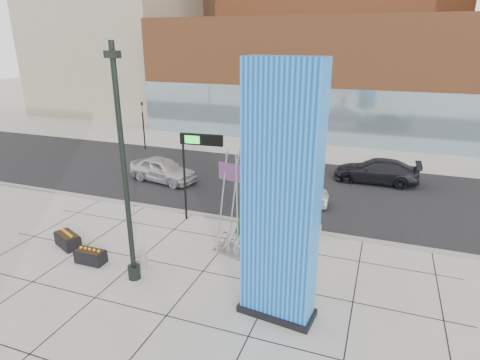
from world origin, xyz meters
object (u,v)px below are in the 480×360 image
(blue_pylon, at_px, (281,203))
(car_silver_mid, at_px, (291,193))
(overhead_street_sign, at_px, (197,147))
(lamp_post, at_px, (126,192))
(public_art_sculpture, at_px, (237,228))
(car_white_west, at_px, (163,170))
(concrete_bollard, at_px, (142,260))

(blue_pylon, bearing_deg, car_silver_mid, 107.62)
(overhead_street_sign, bearing_deg, lamp_post, -96.40)
(public_art_sculpture, height_order, overhead_street_sign, public_art_sculpture)
(lamp_post, xyz_separation_m, public_art_sculpture, (3.16, 3.26, -2.46))
(lamp_post, bearing_deg, overhead_street_sign, 88.39)
(public_art_sculpture, bearing_deg, car_white_west, 153.38)
(overhead_street_sign, height_order, car_silver_mid, overhead_street_sign)
(blue_pylon, xyz_separation_m, car_silver_mid, (-1.83, 9.80, -3.45))
(public_art_sculpture, relative_size, overhead_street_sign, 1.01)
(concrete_bollard, relative_size, car_silver_mid, 0.17)
(car_white_west, bearing_deg, car_silver_mid, -85.59)
(overhead_street_sign, xyz_separation_m, car_silver_mid, (3.92, 3.90, -3.30))
(blue_pylon, relative_size, car_silver_mid, 2.02)
(blue_pylon, height_order, lamp_post, lamp_post)
(blue_pylon, xyz_separation_m, lamp_post, (-5.91, 0.18, -0.46))
(lamp_post, relative_size, concrete_bollard, 12.33)
(lamp_post, relative_size, car_silver_mid, 2.12)
(blue_pylon, bearing_deg, lamp_post, -174.65)
(overhead_street_sign, bearing_deg, car_silver_mid, 40.01)
(public_art_sculpture, relative_size, concrete_bollard, 6.41)
(car_white_west, bearing_deg, overhead_street_sign, -123.54)
(concrete_bollard, bearing_deg, public_art_sculpture, 36.87)
(lamp_post, height_order, car_white_west, lamp_post)
(concrete_bollard, bearing_deg, car_white_west, 115.70)
(car_silver_mid, bearing_deg, concrete_bollard, 150.80)
(public_art_sculpture, distance_m, car_white_west, 10.87)
(lamp_post, relative_size, car_white_west, 1.90)
(blue_pylon, distance_m, concrete_bollard, 7.20)
(blue_pylon, xyz_separation_m, concrete_bollard, (-6.05, 0.96, -3.79))
(blue_pylon, relative_size, overhead_street_sign, 1.84)
(lamp_post, height_order, car_silver_mid, lamp_post)
(lamp_post, xyz_separation_m, car_white_west, (-4.86, 10.58, -2.88))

